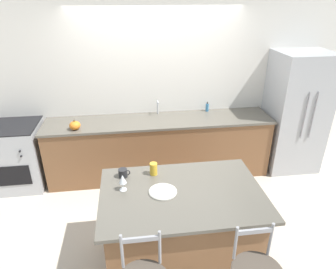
{
  "coord_description": "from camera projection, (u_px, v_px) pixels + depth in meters",
  "views": [
    {
      "loc": [
        -0.43,
        -3.73,
        2.68
      ],
      "look_at": [
        0.01,
        -0.5,
        1.11
      ],
      "focal_mm": 32.0,
      "sensor_mm": 36.0,
      "label": 1
    }
  ],
  "objects": [
    {
      "name": "ground_plane",
      "position": [
        163.0,
        186.0,
        4.55
      ],
      "size": [
        18.0,
        18.0,
        0.0
      ],
      "primitive_type": "plane",
      "color": "beige"
    },
    {
      "name": "refrigerator",
      "position": [
        295.0,
        113.0,
        4.72
      ],
      "size": [
        0.82,
        0.74,
        1.88
      ],
      "color": "#ADAFB5",
      "rests_on": "ground_plane"
    },
    {
      "name": "tumbler_cup",
      "position": [
        154.0,
        169.0,
        3.17
      ],
      "size": [
        0.08,
        0.08,
        0.13
      ],
      "color": "gold",
      "rests_on": "kitchen_island"
    },
    {
      "name": "pumpkin_decoration",
      "position": [
        75.0,
        125.0,
        4.13
      ],
      "size": [
        0.15,
        0.15,
        0.14
      ],
      "color": "orange",
      "rests_on": "back_counter"
    },
    {
      "name": "back_counter",
      "position": [
        160.0,
        147.0,
        4.69
      ],
      "size": [
        3.4,
        0.71,
        0.94
      ],
      "color": "brown",
      "rests_on": "ground_plane"
    },
    {
      "name": "sink_faucet",
      "position": [
        158.0,
        106.0,
        4.61
      ],
      "size": [
        0.02,
        0.13,
        0.22
      ],
      "color": "#ADAFB5",
      "rests_on": "back_counter"
    },
    {
      "name": "kitchen_island",
      "position": [
        181.0,
        228.0,
        3.11
      ],
      "size": [
        1.59,
        1.07,
        0.91
      ],
      "color": "brown",
      "rests_on": "ground_plane"
    },
    {
      "name": "soap_bottle",
      "position": [
        207.0,
        107.0,
        4.76
      ],
      "size": [
        0.05,
        0.05,
        0.15
      ],
      "color": "teal",
      "rests_on": "back_counter"
    },
    {
      "name": "wine_glass",
      "position": [
        123.0,
        179.0,
        2.9
      ],
      "size": [
        0.08,
        0.08,
        0.17
      ],
      "color": "white",
      "rests_on": "kitchen_island"
    },
    {
      "name": "wall_back",
      "position": [
        157.0,
        86.0,
        4.61
      ],
      "size": [
        6.0,
        0.07,
        2.7
      ],
      "color": "silver",
      "rests_on": "ground_plane"
    },
    {
      "name": "dinner_plate",
      "position": [
        163.0,
        191.0,
        2.91
      ],
      "size": [
        0.28,
        0.28,
        0.02
      ],
      "color": "beige",
      "rests_on": "kitchen_island"
    },
    {
      "name": "coffee_mug",
      "position": [
        123.0,
        173.0,
        3.14
      ],
      "size": [
        0.12,
        0.09,
        0.09
      ],
      "color": "#232326",
      "rests_on": "kitchen_island"
    },
    {
      "name": "oven_range",
      "position": [
        16.0,
        156.0,
        4.4
      ],
      "size": [
        0.78,
        0.72,
        0.97
      ],
      "color": "#ADAFB5",
      "rests_on": "ground_plane"
    }
  ]
}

